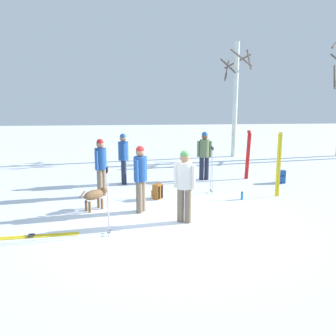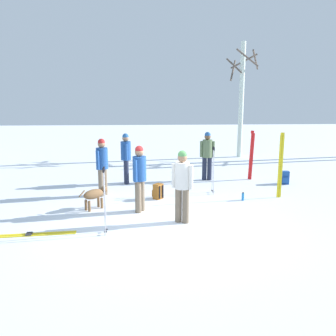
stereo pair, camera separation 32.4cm
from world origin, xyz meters
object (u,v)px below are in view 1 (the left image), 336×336
object	(u,v)px
person_2	(204,153)
ski_pair_lying_0	(33,236)
dog	(95,195)
birch_tree_1	(235,96)
backpack_1	(281,177)
person_4	(101,164)
ski_poles_0	(108,200)
person_3	(140,175)
water_bottle_1	(242,196)
backpack_0	(157,192)
ski_pair_planted_0	(279,165)
person_1	(123,155)
ski_poles_1	(212,168)
ski_pair_planted_1	(248,155)
person_0	(184,182)

from	to	relation	value
person_2	ski_pair_lying_0	world-z (taller)	person_2
dog	birch_tree_1	world-z (taller)	birch_tree_1
backpack_1	person_2	bearing A→B (deg)	163.85
person_4	person_2	bearing A→B (deg)	27.84
dog	ski_poles_0	bearing A→B (deg)	-75.15
person_3	birch_tree_1	bearing A→B (deg)	60.14
ski_poles_0	water_bottle_1	distance (m)	4.35
person_4	ski_poles_0	distance (m)	3.12
person_2	person_4	bearing A→B (deg)	-152.16
ski_pair_lying_0	backpack_0	size ratio (longest dim) A/B	4.24
person_3	ski_pair_planted_0	xyz separation A→B (m)	(4.06, 1.07, -0.03)
backpack_1	birch_tree_1	xyz separation A→B (m)	(-0.11, 5.60, 2.74)
person_1	backpack_1	size ratio (longest dim) A/B	3.90
backpack_1	ski_pair_planted_0	bearing A→B (deg)	-116.72
water_bottle_1	backpack_1	bearing A→B (deg)	43.59
backpack_0	backpack_1	xyz separation A→B (m)	(4.37, 1.53, 0.00)
person_3	ski_poles_1	size ratio (longest dim) A/B	1.19
ski_pair_planted_1	ski_poles_1	xyz separation A→B (m)	(-1.70, -1.77, -0.10)
person_0	ski_poles_0	world-z (taller)	person_0
backpack_1	ski_poles_1	bearing A→B (deg)	-158.56
ski_pair_planted_0	ski_poles_0	xyz separation A→B (m)	(-4.77, -2.55, -0.17)
ski_pair_planted_0	backpack_0	world-z (taller)	ski_pair_planted_0
person_0	dog	world-z (taller)	person_0
backpack_0	ski_poles_1	bearing A→B (deg)	15.94
ski_pair_planted_1	birch_tree_1	size ratio (longest dim) A/B	0.32
ski_poles_0	backpack_0	xyz separation A→B (m)	(1.21, 2.63, -0.57)
person_1	backpack_0	distance (m)	2.31
ski_pair_planted_0	ski_pair_lying_0	world-z (taller)	ski_pair_planted_0
person_3	ski_poles_1	distance (m)	2.74
birch_tree_1	ski_pair_planted_0	bearing A→B (deg)	-95.51
water_bottle_1	backpack_0	bearing A→B (deg)	172.46
person_4	birch_tree_1	bearing A→B (deg)	48.62
person_1	water_bottle_1	xyz separation A→B (m)	(3.44, -2.25, -0.87)
person_1	ski_pair_lying_0	size ratio (longest dim) A/B	0.92
ski_poles_1	ski_poles_0	bearing A→B (deg)	-133.05
ski_pair_planted_0	ski_pair_planted_1	size ratio (longest dim) A/B	1.09
person_3	dog	xyz separation A→B (m)	(-1.18, 0.29, -0.59)
ski_poles_1	person_0	bearing A→B (deg)	-115.62
ski_pair_planted_1	person_0	bearing A→B (deg)	-124.13
person_3	ski_poles_0	distance (m)	1.66
person_0	ski_pair_lying_0	bearing A→B (deg)	-169.76
person_0	ski_pair_planted_1	world-z (taller)	ski_pair_planted_1
person_1	ski_poles_1	world-z (taller)	person_1
ski_pair_planted_1	birch_tree_1	xyz separation A→B (m)	(0.86, 4.88, 2.08)
birch_tree_1	dog	bearing A→B (deg)	-126.62
ski_poles_0	birch_tree_1	bearing A→B (deg)	60.76
ski_poles_1	water_bottle_1	size ratio (longest dim) A/B	6.05
ski_pair_planted_0	water_bottle_1	distance (m)	1.44
person_3	birch_tree_1	size ratio (longest dim) A/B	0.31
person_4	ski_pair_lying_0	size ratio (longest dim) A/B	0.92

